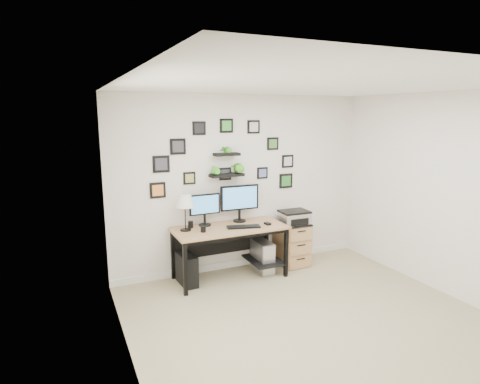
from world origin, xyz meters
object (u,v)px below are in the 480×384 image
mug (203,229)px  file_cabinet (292,243)px  pc_tower_grey (262,256)px  desk (231,235)px  monitor_right (240,200)px  pc_tower_black (187,269)px  monitor_left (205,207)px  printer (294,217)px  table_lamp (185,202)px

mug → file_cabinet: 1.58m
file_cabinet → pc_tower_grey: bearing=-173.8°
mug → pc_tower_grey: size_ratio=0.17×
desk → pc_tower_grey: 0.64m
desk → monitor_right: size_ratio=2.71×
monitor_right → mug: (-0.67, -0.28, -0.28)m
desk → pc_tower_black: desk is taller
desk → monitor_left: monitor_left is taller
desk → pc_tower_grey: bearing=-0.1°
monitor_right → pc_tower_grey: (0.29, -0.18, -0.85)m
pc_tower_grey → printer: size_ratio=1.07×
pc_tower_grey → file_cabinet: bearing=6.2°
table_lamp → pc_tower_grey: 1.48m
monitor_left → pc_tower_black: bearing=-151.4°
desk → mug: size_ratio=19.48×
monitor_right → mug: monitor_right is taller
monitor_left → file_cabinet: monitor_left is taller
mug → table_lamp: bearing=138.6°
desk → monitor_left: (-0.33, 0.18, 0.39)m
monitor_right → mug: bearing=-157.0°
desk → table_lamp: 0.83m
monitor_right → mug: 0.78m
monitor_left → monitor_right: bearing=-0.3°
mug → monitor_right: bearing=23.0°
monitor_right → pc_tower_black: (-0.88, -0.18, -0.86)m
mug → pc_tower_grey: bearing=6.0°
monitor_left → mug: bearing=-113.8°
pc_tower_black → printer: bearing=-2.7°
pc_tower_black → file_cabinet: 1.73m
pc_tower_black → file_cabinet: file_cabinet is taller
desk → file_cabinet: 1.10m
monitor_right → file_cabinet: bearing=-8.3°
file_cabinet → pc_tower_black: bearing=-178.0°
table_lamp → mug: 0.44m
monitor_left → pc_tower_grey: (0.83, -0.18, -0.79)m
mug → printer: bearing=4.5°
desk → monitor_right: 0.53m
pc_tower_black → mug: bearing=-28.5°
mug → file_cabinet: (1.51, 0.16, -0.46)m
pc_tower_grey → desk: bearing=179.9°
mug → printer: size_ratio=0.19×
desk → table_lamp: (-0.65, 0.07, 0.52)m
desk → mug: (-0.45, -0.10, 0.16)m
monitor_left → pc_tower_black: (-0.34, -0.19, -0.81)m
monitor_right → table_lamp: 0.87m
table_lamp → pc_tower_black: table_lamp is taller
file_cabinet → printer: bearing=-83.1°
pc_tower_black → pc_tower_grey: size_ratio=0.91×
monitor_right → file_cabinet: (0.84, -0.12, -0.74)m
mug → pc_tower_grey: mug is taller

